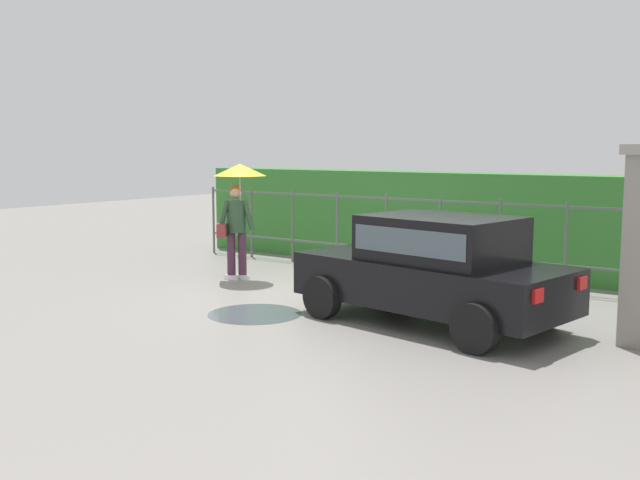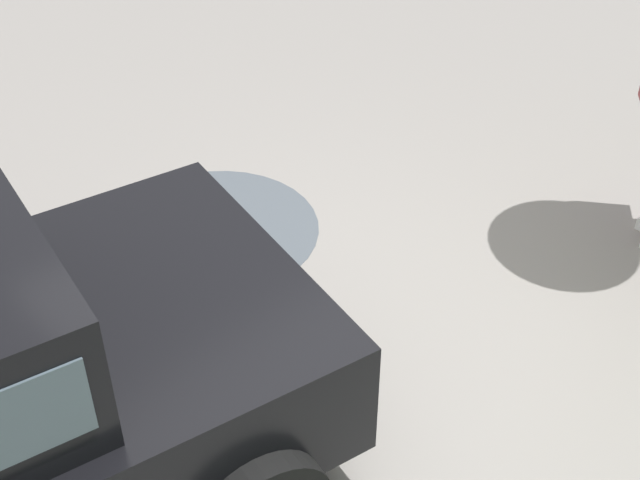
# 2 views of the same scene
# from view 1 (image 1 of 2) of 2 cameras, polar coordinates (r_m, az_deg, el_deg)

# --- Properties ---
(ground_plane) EXTENTS (40.00, 40.00, 0.00)m
(ground_plane) POSITION_cam_1_polar(r_m,az_deg,el_deg) (11.63, 0.32, -4.56)
(ground_plane) COLOR gray
(car) EXTENTS (3.93, 2.33, 1.48)m
(car) POSITION_cam_1_polar(r_m,az_deg,el_deg) (9.92, 8.98, -1.98)
(car) COLOR black
(car) RESTS_ON ground
(pedestrian) EXTENTS (0.94, 0.94, 2.10)m
(pedestrian) POSITION_cam_1_polar(r_m,az_deg,el_deg) (13.13, -6.46, 3.53)
(pedestrian) COLOR #47283D
(pedestrian) RESTS_ON ground
(fence_section) EXTENTS (10.27, 0.05, 1.50)m
(fence_section) POSITION_cam_1_polar(r_m,az_deg,el_deg) (13.69, 7.24, 0.66)
(fence_section) COLOR #59605B
(fence_section) RESTS_ON ground
(hedge_row) EXTENTS (11.22, 0.90, 1.90)m
(hedge_row) POSITION_cam_1_polar(r_m,az_deg,el_deg) (14.62, 9.25, 1.54)
(hedge_row) COLOR #387F33
(hedge_row) RESTS_ON ground
(puddle_near) EXTENTS (1.36, 1.36, 0.00)m
(puddle_near) POSITION_cam_1_polar(r_m,az_deg,el_deg) (10.58, -5.12, -5.77)
(puddle_near) COLOR #4C545B
(puddle_near) RESTS_ON ground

